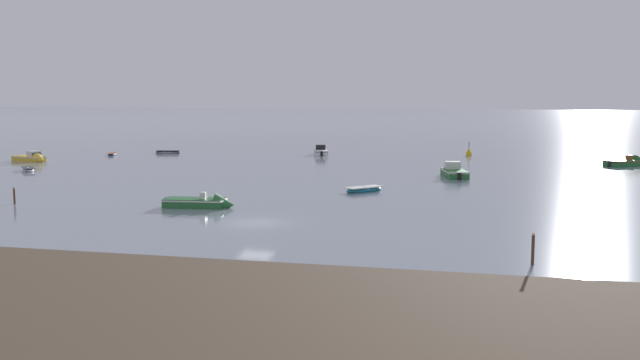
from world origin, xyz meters
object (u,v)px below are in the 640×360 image
Objects in this scene: motorboat_moored_6 at (33,159)px; rowboat_moored_4 at (364,190)px; mooring_post_near at (14,196)px; motorboat_moored_0 at (453,173)px; rowboat_moored_6 at (112,154)px; motorboat_moored_4 at (321,152)px; mooring_post_left at (533,250)px; motorboat_moored_1 at (205,204)px; motorboat_moored_2 at (630,163)px; channel_buoy at (469,153)px; rowboat_moored_5 at (28,170)px; rowboat_moored_0 at (168,152)px.

motorboat_moored_6 reaches higher than rowboat_moored_4.
motorboat_moored_0 is at bearing 40.07° from mooring_post_near.
rowboat_moored_6 is at bearing 58.90° from motorboat_moored_0.
rowboat_moored_4 is at bearing -3.12° from motorboat_moored_6.
motorboat_moored_4 is 2.99× the size of mooring_post_left.
mooring_post_left reaches higher than motorboat_moored_1.
motorboat_moored_0 is at bearing 49.69° from motorboat_moored_1.
mooring_post_left is (26.02, -15.14, 0.58)m from motorboat_moored_1.
motorboat_moored_4 is (-44.65, 8.64, 0.02)m from motorboat_moored_2.
motorboat_moored_6 is 65.10m from channel_buoy.
mooring_post_left reaches higher than rowboat_moored_5.
rowboat_moored_0 is 0.68× the size of motorboat_moored_6.
rowboat_moored_4 is at bearing -172.60° from motorboat_moored_2.
mooring_post_near is at bearing -19.99° from rowboat_moored_4.
mooring_post_near is (15.69, -24.11, 0.54)m from rowboat_moored_5.
motorboat_moored_2 is at bearing 179.87° from rowboat_moored_4.
motorboat_moored_6 is 2.72× the size of channel_buoy.
motorboat_moored_6 is 1.53× the size of rowboat_moored_4.
mooring_post_near is at bearing 87.90° from rowboat_moored_0.
motorboat_moored_0 is at bearing -164.35° from rowboat_moored_4.
motorboat_moored_2 is at bearing -28.18° from channel_buoy.
motorboat_moored_4 is at bearing 48.50° from motorboat_moored_6.
motorboat_moored_0 is at bearing -155.64° from motorboat_moored_4.
mooring_post_near reaches higher than rowboat_moored_6.
motorboat_moored_2 is (41.91, 46.21, 0.03)m from motorboat_moored_1.
rowboat_moored_4 is 1.20× the size of rowboat_moored_6.
motorboat_moored_2 is at bearing 41.54° from motorboat_moored_1.
motorboat_moored_4 is 1.79× the size of rowboat_moored_6.
mooring_post_near is (-17.08, -2.00, 0.42)m from motorboat_moored_1.
motorboat_moored_4 is (-2.74, 54.85, 0.05)m from motorboat_moored_1.
motorboat_moored_0 is at bearing -92.02° from channel_buoy.
rowboat_moored_6 is at bearing -82.92° from rowboat_moored_4.
rowboat_moored_5 is at bearing 139.74° from motorboat_moored_1.
rowboat_moored_4 is at bearing -143.39° from rowboat_moored_5.
channel_buoy is at bearing -15.94° from motorboat_moored_0.
rowboat_moored_0 is 1.14× the size of rowboat_moored_5.
mooring_post_left is at bearing -17.86° from motorboat_moored_6.
rowboat_moored_4 is at bearing -177.09° from motorboat_moored_4.
motorboat_moored_6 reaches higher than motorboat_moored_4.
motorboat_moored_4 reaches higher than motorboat_moored_2.
motorboat_moored_2 is 76.18m from mooring_post_near.
rowboat_moored_5 is (-52.16, -6.57, -0.21)m from motorboat_moored_0.
motorboat_moored_1 is 39.53m from rowboat_moored_5.
rowboat_moored_6 is (-53.47, 16.53, -0.24)m from motorboat_moored_0.
mooring_post_near reaches higher than motorboat_moored_2.
mooring_post_left is (60.09, -60.36, 0.73)m from rowboat_moored_6.
motorboat_moored_1 is at bearing -158.73° from rowboat_moored_6.
motorboat_moored_6 is at bearing 133.91° from motorboat_moored_1.
rowboat_moored_0 is 24.76m from motorboat_moored_4.
motorboat_moored_6 is 3.08× the size of mooring_post_left.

